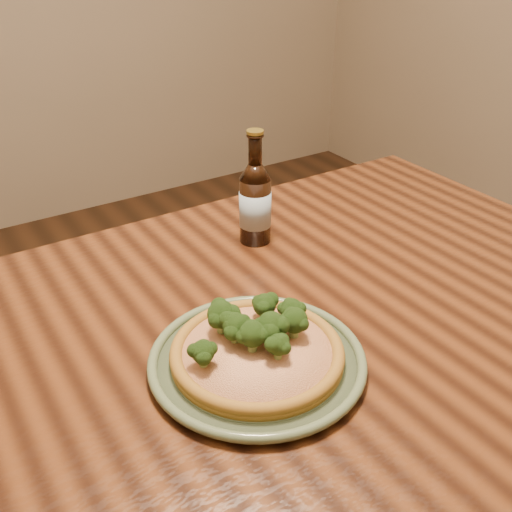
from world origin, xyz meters
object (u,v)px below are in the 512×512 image
pizza (257,348)px  beer_bottle (255,202)px  plate (257,360)px  table (198,415)px

pizza → beer_bottle: (0.19, 0.30, 0.05)m
plate → pizza: 0.02m
plate → beer_bottle: size_ratio=1.39×
table → pizza: pizza is taller
plate → pizza: (0.00, 0.00, 0.02)m
plate → pizza: pizza is taller
table → plate: bearing=-34.1°
table → beer_bottle: 0.40m
plate → beer_bottle: 0.37m
table → beer_bottle: size_ratio=7.48×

